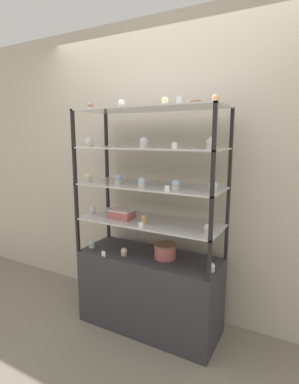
{
  "coord_description": "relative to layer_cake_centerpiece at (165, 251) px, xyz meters",
  "views": [
    {
      "loc": [
        1.11,
        -2.04,
        1.6
      ],
      "look_at": [
        0.0,
        0.0,
        1.17
      ],
      "focal_mm": 28.0,
      "sensor_mm": 36.0,
      "label": 1
    }
  ],
  "objects": [
    {
      "name": "ground_plane",
      "position": [
        -0.14,
        -0.0,
        -0.7
      ],
      "size": [
        20.0,
        20.0,
        0.0
      ],
      "primitive_type": "plane",
      "color": "gray"
    },
    {
      "name": "back_wall",
      "position": [
        -0.14,
        0.37,
        0.6
      ],
      "size": [
        8.0,
        0.05,
        2.6
      ],
      "color": "beige",
      "rests_on": "ground_plane"
    },
    {
      "name": "display_base",
      "position": [
        -0.14,
        -0.0,
        -0.38
      ],
      "size": [
        1.17,
        0.46,
        0.64
      ],
      "color": "#333338",
      "rests_on": "ground_plane"
    },
    {
      "name": "display_riser_lower",
      "position": [
        -0.14,
        -0.0,
        0.21
      ],
      "size": [
        1.17,
        0.46,
        0.29
      ],
      "color": "black",
      "rests_on": "display_base"
    },
    {
      "name": "display_riser_middle",
      "position": [
        -0.14,
        -0.0,
        0.51
      ],
      "size": [
        1.17,
        0.46,
        0.29
      ],
      "color": "black",
      "rests_on": "display_riser_lower"
    },
    {
      "name": "display_riser_upper",
      "position": [
        -0.14,
        -0.0,
        0.8
      ],
      "size": [
        1.17,
        0.46,
        0.29
      ],
      "color": "black",
      "rests_on": "display_riser_middle"
    },
    {
      "name": "display_riser_top",
      "position": [
        -0.14,
        -0.0,
        1.09
      ],
      "size": [
        1.17,
        0.46,
        0.29
      ],
      "color": "black",
      "rests_on": "display_riser_upper"
    },
    {
      "name": "layer_cake_centerpiece",
      "position": [
        0.0,
        0.0,
        0.0
      ],
      "size": [
        0.18,
        0.18,
        0.12
      ],
      "color": "#C66660",
      "rests_on": "display_base"
    },
    {
      "name": "sheet_cake_frosted",
      "position": [
        -0.38,
        -0.05,
        0.27
      ],
      "size": [
        0.19,
        0.14,
        0.07
      ],
      "color": "#C66660",
      "rests_on": "display_riser_lower"
    },
    {
      "name": "cupcake_0",
      "position": [
        -0.66,
        -0.1,
        -0.03
      ],
      "size": [
        0.05,
        0.05,
        0.06
      ],
      "color": "beige",
      "rests_on": "display_base"
    },
    {
      "name": "cupcake_1",
      "position": [
        -0.32,
        -0.11,
        -0.03
      ],
      "size": [
        0.05,
        0.05,
        0.06
      ],
      "color": "#CCB28C",
      "rests_on": "display_base"
    },
    {
      "name": "cupcake_2",
      "position": [
        0.4,
        -0.06,
        -0.03
      ],
      "size": [
        0.05,
        0.05,
        0.06
      ],
      "color": "beige",
      "rests_on": "display_base"
    },
    {
      "name": "price_tag_0",
      "position": [
        -0.45,
        -0.21,
        -0.04
      ],
      "size": [
        0.04,
        0.0,
        0.04
      ],
      "color": "white",
      "rests_on": "display_base"
    },
    {
      "name": "cupcake_3",
      "position": [
        -0.68,
        -0.06,
        0.27
      ],
      "size": [
        0.05,
        0.05,
        0.07
      ],
      "color": "beige",
      "rests_on": "display_riser_lower"
    },
    {
      "name": "cupcake_4",
      "position": [
        -0.14,
        -0.09,
        0.27
      ],
      "size": [
        0.05,
        0.05,
        0.07
      ],
      "color": "#CCB28C",
      "rests_on": "display_riser_lower"
    },
    {
      "name": "cupcake_5",
      "position": [
        0.37,
        -0.09,
        0.27
      ],
      "size": [
        0.05,
        0.05,
        0.07
      ],
      "color": "beige",
      "rests_on": "display_riser_lower"
    },
    {
      "name": "price_tag_1",
      "position": [
        -0.1,
        -0.21,
        0.25
      ],
      "size": [
        0.04,
        0.0,
        0.04
      ],
      "color": "white",
      "rests_on": "display_riser_lower"
    },
    {
      "name": "cupcake_6",
      "position": [
        -0.67,
        -0.11,
        0.56
      ],
      "size": [
        0.06,
        0.06,
        0.07
      ],
      "color": "beige",
      "rests_on": "display_riser_middle"
    },
    {
      "name": "cupcake_7",
      "position": [
        -0.4,
        -0.06,
        0.56
      ],
      "size": [
        0.06,
        0.06,
        0.07
      ],
      "color": "white",
      "rests_on": "display_riser_middle"
    },
    {
      "name": "cupcake_8",
      "position": [
        -0.15,
        -0.12,
        0.56
      ],
      "size": [
        0.06,
        0.06,
        0.07
      ],
      "color": "beige",
      "rests_on": "display_riser_middle"
    },
    {
      "name": "cupcake_9",
      "position": [
        0.13,
        -0.1,
        0.56
      ],
      "size": [
        0.06,
        0.06,
        0.07
      ],
      "color": "beige",
      "rests_on": "display_riser_middle"
    },
    {
      "name": "cupcake_10",
      "position": [
        0.39,
        -0.08,
        0.56
      ],
      "size": [
        0.06,
        0.06,
        0.07
      ],
      "color": "#CCB28C",
      "rests_on": "display_riser_middle"
    },
    {
      "name": "price_tag_2",
      "position": [
        0.11,
        -0.21,
        0.55
      ],
      "size": [
        0.04,
        0.0,
        0.04
      ],
      "color": "white",
      "rests_on": "display_riser_middle"
    },
    {
      "name": "cupcake_11",
      "position": [
        -0.67,
        -0.08,
        0.85
      ],
      "size": [
        0.07,
        0.07,
        0.08
      ],
      "color": "beige",
      "rests_on": "display_riser_upper"
    },
    {
      "name": "cupcake_12",
      "position": [
        -0.15,
        -0.07,
        0.85
      ],
      "size": [
        0.07,
        0.07,
        0.08
      ],
      "color": "white",
      "rests_on": "display_riser_upper"
    },
    {
      "name": "cupcake_13",
      "position": [
        0.37,
        -0.08,
        0.85
      ],
      "size": [
        0.07,
        0.07,
        0.08
      ],
      "color": "white",
      "rests_on": "display_riser_upper"
    },
    {
      "name": "price_tag_3",
      "position": [
        0.16,
        -0.21,
        0.84
      ],
      "size": [
        0.04,
        0.0,
        0.04
      ],
      "color": "white",
      "rests_on": "display_riser_upper"
    },
    {
      "name": "cupcake_14",
      "position": [
        -0.68,
        -0.04,
        1.14
      ],
      "size": [
        0.05,
        0.05,
        0.06
      ],
      "color": "white",
      "rests_on": "display_riser_top"
    },
    {
      "name": "cupcake_15",
      "position": [
        -0.33,
        -0.1,
        1.14
      ],
      "size": [
        0.05,
        0.05,
        0.06
      ],
      "color": "#CCB28C",
      "rests_on": "display_riser_top"
    },
    {
      "name": "cupcake_16",
      "position": [
        0.03,
        -0.08,
        1.14
      ],
      "size": [
        0.05,
        0.05,
        0.06
      ],
      "color": "beige",
      "rests_on": "display_riser_top"
    },
    {
      "name": "cupcake_17",
      "position": [
        0.38,
        -0.04,
        1.14
      ],
      "size": [
        0.05,
        0.05,
        0.06
      ],
      "color": "#CCB28C",
      "rests_on": "display_riser_top"
    },
    {
      "name": "price_tag_4",
      "position": [
        0.19,
        -0.21,
        1.13
      ],
      "size": [
        0.04,
        0.0,
        0.04
      ],
      "color": "white",
      "rests_on": "display_riser_top"
    },
    {
      "name": "donut_glazed",
      "position": [
        0.2,
        0.04,
        1.13
      ],
      "size": [
        0.13,
        0.13,
        0.04
      ],
      "color": "brown",
      "rests_on": "display_riser_top"
    }
  ]
}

